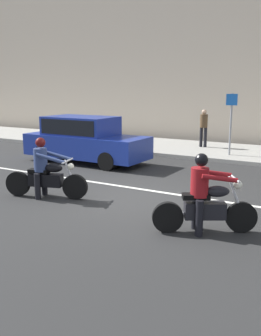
{
  "coord_description": "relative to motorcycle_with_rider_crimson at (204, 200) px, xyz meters",
  "views": [
    {
      "loc": [
        4.69,
        -8.06,
        2.75
      ],
      "look_at": [
        0.22,
        -0.51,
        0.91
      ],
      "focal_mm": 40.8,
      "sensor_mm": 36.0,
      "label": 1
    }
  ],
  "objects": [
    {
      "name": "parked_sedan_cobalt_blue",
      "position": [
        -6.36,
        4.55,
        0.24
      ],
      "size": [
        4.75,
        1.82,
        1.72
      ],
      "color": "navy",
      "rests_on": "ground_plane"
    },
    {
      "name": "motorcycle_with_rider_denim_blue",
      "position": [
        -4.32,
        0.26,
        -0.01
      ],
      "size": [
        2.13,
        0.93,
        1.54
      ],
      "color": "black",
      "rests_on": "ground_plane"
    },
    {
      "name": "lane_marking_stripe",
      "position": [
        -1.64,
        2.19,
        -0.64
      ],
      "size": [
        18.0,
        0.14,
        0.01
      ],
      "primitive_type": "cube",
      "color": "silver",
      "rests_on": "ground_plane"
    },
    {
      "name": "building_facade",
      "position": [
        -2.33,
        12.69,
        5.8
      ],
      "size": [
        40.0,
        1.4,
        12.89
      ],
      "primitive_type": "cube",
      "color": "#B7A893",
      "rests_on": "ground_plane"
    },
    {
      "name": "street_sign_post",
      "position": [
        -1.9,
        8.18,
        0.97
      ],
      "size": [
        0.44,
        0.08,
        2.43
      ],
      "color": "gray",
      "rests_on": "sidewalk_slab"
    },
    {
      "name": "pedestrian_bystander",
      "position": [
        -3.54,
        9.65,
        0.48
      ],
      "size": [
        0.34,
        0.34,
        1.68
      ],
      "color": "black",
      "rests_on": "sidewalk_slab"
    },
    {
      "name": "sidewalk_slab",
      "position": [
        -2.33,
        9.29,
        -0.57
      ],
      "size": [
        40.0,
        4.4,
        0.14
      ],
      "primitive_type": "cube",
      "color": "#99968E",
      "rests_on": "ground_plane"
    },
    {
      "name": "motorcycle_with_rider_crimson",
      "position": [
        0.0,
        0.0,
        0.0
      ],
      "size": [
        1.81,
        1.16,
        1.56
      ],
      "color": "black",
      "rests_on": "ground_plane"
    },
    {
      "name": "ground_plane",
      "position": [
        -2.33,
        1.29,
        -0.64
      ],
      "size": [
        80.0,
        80.0,
        0.0
      ],
      "primitive_type": "plane",
      "color": "#282828"
    }
  ]
}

